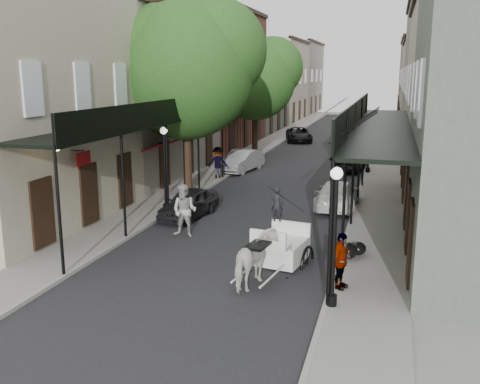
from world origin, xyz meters
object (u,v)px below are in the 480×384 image
Objects in this scene: lamppost_left at (165,168)px; car_left_near at (189,203)px; car_left_mid at (242,161)px; car_right_near at (337,195)px; car_right_far at (351,160)px; pedestrian_walking at (185,211)px; pedestrian_sidewalk_right at (341,261)px; lamppost_right_near at (334,235)px; horse at (256,260)px; tree_near at (194,65)px; car_left_far at (299,135)px; pedestrian_sidewalk_left at (218,162)px; carriage at (286,229)px; tree_far at (260,76)px; lamppost_right_far at (369,141)px.

lamppost_left is 1.03× the size of car_left_near.
car_left_mid is at bearing 101.26° from car_left_near.
car_right_near is 1.09× the size of car_right_far.
pedestrian_sidewalk_right is at bearing -29.00° from pedestrian_walking.
car_left_near is (-6.96, 7.63, -1.44)m from lamppost_right_near.
horse reaches higher than car_left_near.
lamppost_right_near reaches higher than car_left_mid.
tree_near reaches higher than car_right_far.
pedestrian_sidewalk_right is 0.35× the size of car_left_far.
car_right_near is (-0.96, 11.00, -1.42)m from lamppost_right_near.
pedestrian_sidewalk_left is 18.66m from car_left_far.
tree_near reaches higher than pedestrian_sidewalk_right.
horse is at bearing -90.00° from carriage.
car_left_near is at bearing 86.14° from pedestrian_sidewalk_left.
lamppost_right_near is at bearing -52.23° from carriage.
lamppost_left is at bearing 74.71° from pedestrian_sidewalk_right.
tree_far is 10.28m from car_right_far.
pedestrian_sidewalk_right is (8.30, -6.79, -1.11)m from lamppost_left.
pedestrian_sidewalk_left is 0.45× the size of car_right_far.
carriage reaches higher than car_left_far.
pedestrian_walking is (2.23, -21.18, -4.83)m from tree_far.
car_left_near is 0.90× the size of car_right_far.
lamppost_right_far is (8.30, 7.82, -4.44)m from tree_near.
car_right_far is (7.09, 13.00, -1.37)m from lamppost_left.
pedestrian_sidewalk_right is (8.40, -10.97, -5.55)m from tree_near.
lamppost_right_near is at bearing -72.32° from tree_far.
horse reaches higher than car_left_far.
tree_far is 4.73× the size of pedestrian_sidewalk_left.
tree_far is 2.09× the size of car_left_mid.
car_left_mid is (-1.59, 13.70, -0.33)m from pedestrian_walking.
pedestrian_walking is 7.28m from pedestrian_sidewalk_right.
lamppost_right_near is 1.38× the size of carriage.
lamppost_right_near is 21.07m from car_right_far.
lamppost_left reaches higher than pedestrian_sidewalk_right.
carriage reaches higher than car_right_far.
lamppost_left is at bearing 153.47° from carriage.
tree_near reaches higher than car_left_far.
car_left_near is at bearing 110.30° from pedestrian_walking.
car_right_far is at bearing 137.91° from lamppost_right_far.
lamppost_right_far is 9.16m from car_right_near.
car_left_far reaches higher than car_left_near.
tree_far reaches higher than pedestrian_sidewalk_right.
horse is 1.05× the size of pedestrian_sidewalk_left.
pedestrian_walking is 13.80m from car_left_mid.
tree_near is at bearing 76.82° from pedestrian_sidewalk_left.
horse is 0.71× the size of carriage.
lamppost_left is (0.10, -4.18, -4.44)m from tree_near.
pedestrian_sidewalk_right is at bearing -34.81° from car_left_near.
lamppost_right_far reaches higher than car_left_far.
horse is 0.53× the size of car_left_near.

